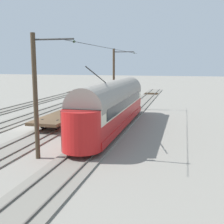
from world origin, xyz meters
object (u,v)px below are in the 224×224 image
flatcar_adjacent (69,113)px  catenary_pole_foreground (114,78)px  vintage_streetcar (113,104)px  catenary_pole_mid_near (36,95)px

flatcar_adjacent → catenary_pole_foreground: catenary_pole_foreground is taller
vintage_streetcar → catenary_pole_foreground: (2.47, -10.65, 1.67)m
flatcar_adjacent → catenary_pole_mid_near: bearing=103.3°
catenary_pole_foreground → vintage_streetcar: bearing=103.0°
flatcar_adjacent → catenary_pole_mid_near: size_ratio=1.53×
flatcar_adjacent → catenary_pole_foreground: size_ratio=1.53×
catenary_pole_foreground → catenary_pole_mid_near: size_ratio=1.00×
vintage_streetcar → flatcar_adjacent: size_ratio=1.59×
flatcar_adjacent → vintage_streetcar: bearing=156.7°
flatcar_adjacent → catenary_pole_mid_near: 11.76m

